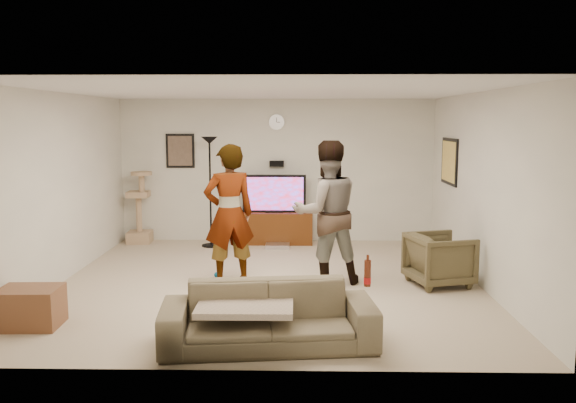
{
  "coord_description": "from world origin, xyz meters",
  "views": [
    {
      "loc": [
        0.41,
        -7.52,
        2.14
      ],
      "look_at": [
        0.25,
        0.2,
        1.06
      ],
      "focal_mm": 36.46,
      "sensor_mm": 36.0,
      "label": 1
    }
  ],
  "objects_px": {
    "tv": "(274,193)",
    "armchair": "(440,259)",
    "sofa": "(269,316)",
    "beer_bottle": "(367,273)",
    "person_right": "(327,213)",
    "floor_lamp": "(210,192)",
    "side_table": "(30,307)",
    "cat_tree": "(139,207)",
    "person_left": "(229,214)",
    "tv_stand": "(274,228)"
  },
  "relations": [
    {
      "from": "cat_tree",
      "to": "sofa",
      "type": "bearing_deg",
      "value": -61.74
    },
    {
      "from": "armchair",
      "to": "beer_bottle",
      "type": "bearing_deg",
      "value": 135.38
    },
    {
      "from": "tv_stand",
      "to": "cat_tree",
      "type": "xyz_separation_m",
      "value": [
        -2.37,
        -0.0,
        0.36
      ]
    },
    {
      "from": "tv",
      "to": "sofa",
      "type": "relative_size",
      "value": 0.54
    },
    {
      "from": "beer_bottle",
      "to": "armchair",
      "type": "xyz_separation_m",
      "value": [
        1.19,
        2.12,
        -0.38
      ]
    },
    {
      "from": "sofa",
      "to": "armchair",
      "type": "xyz_separation_m",
      "value": [
        2.12,
        2.12,
        0.04
      ]
    },
    {
      "from": "tv_stand",
      "to": "sofa",
      "type": "bearing_deg",
      "value": -88.19
    },
    {
      "from": "tv_stand",
      "to": "person_left",
      "type": "bearing_deg",
      "value": -100.92
    },
    {
      "from": "sofa",
      "to": "beer_bottle",
      "type": "relative_size",
      "value": 8.09
    },
    {
      "from": "side_table",
      "to": "sofa",
      "type": "bearing_deg",
      "value": -10.63
    },
    {
      "from": "sofa",
      "to": "beer_bottle",
      "type": "xyz_separation_m",
      "value": [
        0.93,
        0.0,
        0.42
      ]
    },
    {
      "from": "cat_tree",
      "to": "person_right",
      "type": "xyz_separation_m",
      "value": [
        3.16,
        -2.49,
        0.31
      ]
    },
    {
      "from": "armchair",
      "to": "person_left",
      "type": "bearing_deg",
      "value": 73.14
    },
    {
      "from": "cat_tree",
      "to": "beer_bottle",
      "type": "relative_size",
      "value": 5.05
    },
    {
      "from": "cat_tree",
      "to": "person_left",
      "type": "xyz_separation_m",
      "value": [
        1.89,
        -2.49,
        0.29
      ]
    },
    {
      "from": "beer_bottle",
      "to": "armchair",
      "type": "distance_m",
      "value": 2.46
    },
    {
      "from": "armchair",
      "to": "tv_stand",
      "type": "bearing_deg",
      "value": 25.99
    },
    {
      "from": "floor_lamp",
      "to": "side_table",
      "type": "distance_m",
      "value": 4.22
    },
    {
      "from": "tv",
      "to": "sofa",
      "type": "xyz_separation_m",
      "value": [
        0.15,
        -4.69,
        -0.58
      ]
    },
    {
      "from": "cat_tree",
      "to": "floor_lamp",
      "type": "bearing_deg",
      "value": -11.58
    },
    {
      "from": "floor_lamp",
      "to": "tv",
      "type": "bearing_deg",
      "value": 14.24
    },
    {
      "from": "tv_stand",
      "to": "beer_bottle",
      "type": "height_order",
      "value": "beer_bottle"
    },
    {
      "from": "tv_stand",
      "to": "armchair",
      "type": "bearing_deg",
      "value": -48.59
    },
    {
      "from": "beer_bottle",
      "to": "armchair",
      "type": "relative_size",
      "value": 0.33
    },
    {
      "from": "person_left",
      "to": "beer_bottle",
      "type": "xyz_separation_m",
      "value": [
        1.56,
        -2.19,
        -0.2
      ]
    },
    {
      "from": "cat_tree",
      "to": "armchair",
      "type": "xyz_separation_m",
      "value": [
        4.63,
        -2.56,
        -0.29
      ]
    },
    {
      "from": "armchair",
      "to": "side_table",
      "type": "height_order",
      "value": "armchair"
    },
    {
      "from": "tv",
      "to": "armchair",
      "type": "distance_m",
      "value": 3.47
    },
    {
      "from": "armchair",
      "to": "sofa",
      "type": "bearing_deg",
      "value": 119.66
    },
    {
      "from": "person_right",
      "to": "sofa",
      "type": "distance_m",
      "value": 2.38
    },
    {
      "from": "floor_lamp",
      "to": "tv_stand",
      "type": "bearing_deg",
      "value": 14.24
    },
    {
      "from": "person_right",
      "to": "beer_bottle",
      "type": "height_order",
      "value": "person_right"
    },
    {
      "from": "person_right",
      "to": "floor_lamp",
      "type": "bearing_deg",
      "value": -64.37
    },
    {
      "from": "cat_tree",
      "to": "armchair",
      "type": "distance_m",
      "value": 5.3
    },
    {
      "from": "sofa",
      "to": "beer_bottle",
      "type": "bearing_deg",
      "value": -6.21
    },
    {
      "from": "person_left",
      "to": "armchair",
      "type": "distance_m",
      "value": 2.81
    },
    {
      "from": "side_table",
      "to": "cat_tree",
      "type": "bearing_deg",
      "value": 90.08
    },
    {
      "from": "tv",
      "to": "cat_tree",
      "type": "distance_m",
      "value": 2.38
    },
    {
      "from": "tv_stand",
      "to": "armchair",
      "type": "distance_m",
      "value": 3.42
    },
    {
      "from": "armchair",
      "to": "floor_lamp",
      "type": "bearing_deg",
      "value": 40.02
    },
    {
      "from": "floor_lamp",
      "to": "sofa",
      "type": "distance_m",
      "value": 4.63
    },
    {
      "from": "cat_tree",
      "to": "person_right",
      "type": "relative_size",
      "value": 0.67
    },
    {
      "from": "person_right",
      "to": "side_table",
      "type": "bearing_deg",
      "value": 14.28
    },
    {
      "from": "sofa",
      "to": "armchair",
      "type": "relative_size",
      "value": 2.71
    },
    {
      "from": "armchair",
      "to": "side_table",
      "type": "relative_size",
      "value": 1.21
    },
    {
      "from": "person_left",
      "to": "side_table",
      "type": "height_order",
      "value": "person_left"
    },
    {
      "from": "sofa",
      "to": "armchair",
      "type": "bearing_deg",
      "value": 38.88
    },
    {
      "from": "person_right",
      "to": "side_table",
      "type": "height_order",
      "value": "person_right"
    },
    {
      "from": "armchair",
      "to": "side_table",
      "type": "distance_m",
      "value": 4.92
    },
    {
      "from": "person_right",
      "to": "sofa",
      "type": "bearing_deg",
      "value": 59.27
    }
  ]
}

